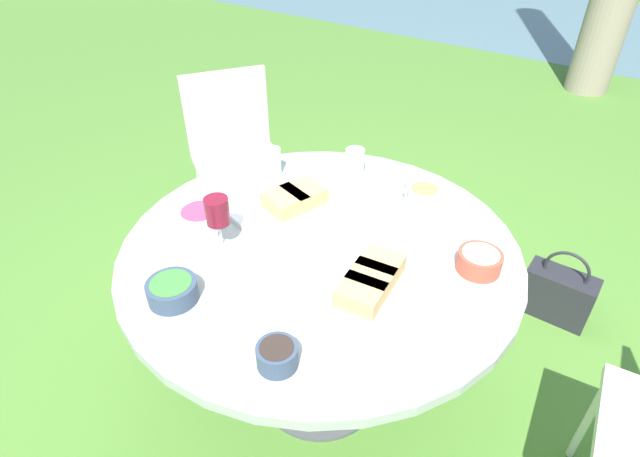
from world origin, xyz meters
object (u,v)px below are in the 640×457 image
at_px(chair_near_right, 235,146).
at_px(handbag, 558,294).
at_px(wine_glass, 217,213).
at_px(dining_table, 320,269).
at_px(water_pitcher, 386,207).

xyz_separation_m(chair_near_right, handbag, (1.66, 0.34, -0.40)).
bearing_deg(wine_glass, chair_near_right, 133.02).
bearing_deg(handbag, dining_table, -123.37).
relative_size(water_pitcher, handbag, 0.58).
height_order(chair_near_right, water_pitcher, water_pitcher).
relative_size(chair_near_right, handbag, 2.42).
bearing_deg(dining_table, handbag, 56.63).
bearing_deg(dining_table, wine_glass, -141.92).
bearing_deg(handbag, chair_near_right, -168.25).
distance_m(water_pitcher, handbag, 1.20).
height_order(dining_table, wine_glass, wine_glass).
height_order(wine_glass, handbag, wine_glass).
distance_m(dining_table, water_pitcher, 0.30).
bearing_deg(dining_table, chair_near_right, 148.10).
distance_m(water_pitcher, wine_glass, 0.52).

